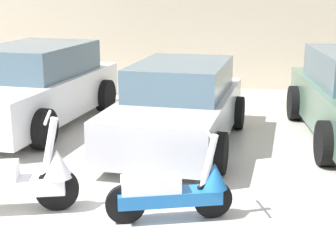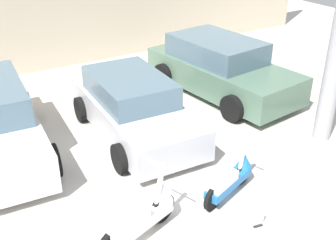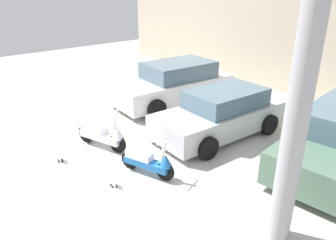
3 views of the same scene
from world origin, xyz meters
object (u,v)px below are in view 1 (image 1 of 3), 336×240
object	(u,v)px
scooter_front_right	(175,190)
car_rear_left	(33,87)
car_rear_center	(179,106)
scooter_front_left	(13,179)

from	to	relation	value
scooter_front_right	car_rear_left	world-z (taller)	car_rear_left
scooter_front_right	car_rear_center	size ratio (longest dim) A/B	0.34
scooter_front_right	car_rear_left	xyz separation A→B (m)	(-3.14, 3.48, 0.34)
car_rear_left	car_rear_center	world-z (taller)	car_rear_left
car_rear_center	scooter_front_left	bearing A→B (deg)	-22.08
car_rear_center	car_rear_left	bearing A→B (deg)	-101.95
car_rear_left	scooter_front_left	bearing A→B (deg)	25.82
car_rear_center	scooter_front_right	bearing A→B (deg)	11.66
scooter_front_right	car_rear_left	distance (m)	4.70
scooter_front_left	car_rear_center	bearing A→B (deg)	46.79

